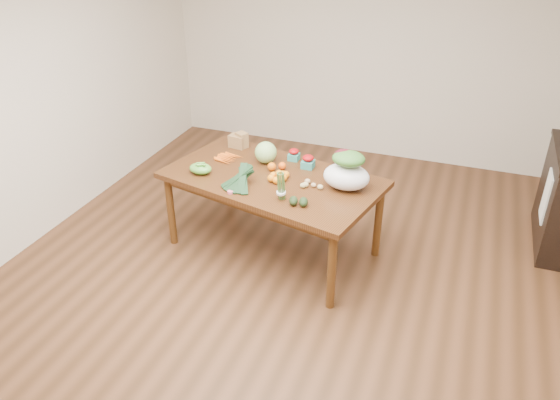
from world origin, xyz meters
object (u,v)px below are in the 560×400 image
(cabbage, at_px, (266,152))
(asparagus_bundle, at_px, (281,186))
(paper_bag, at_px, (238,140))
(dining_table, at_px, (273,214))
(mandarin_cluster, at_px, (279,175))
(kale_bunch, at_px, (237,180))
(salad_bag, at_px, (347,172))

(cabbage, xyz_separation_m, asparagus_bundle, (0.37, -0.60, 0.03))
(asparagus_bundle, bearing_deg, cabbage, 134.54)
(paper_bag, relative_size, cabbage, 1.06)
(dining_table, xyz_separation_m, mandarin_cluster, (0.08, -0.05, 0.43))
(dining_table, height_order, kale_bunch, kale_bunch)
(kale_bunch, xyz_separation_m, salad_bag, (0.85, 0.32, 0.07))
(dining_table, bearing_deg, cabbage, 135.46)
(kale_bunch, xyz_separation_m, asparagus_bundle, (0.41, -0.05, 0.05))
(dining_table, relative_size, asparagus_bundle, 7.39)
(dining_table, bearing_deg, kale_bunch, -110.39)
(kale_bunch, distance_m, salad_bag, 0.91)
(paper_bag, distance_m, asparagus_bundle, 1.13)
(mandarin_cluster, distance_m, kale_bunch, 0.38)
(paper_bag, bearing_deg, kale_bunch, -66.11)
(cabbage, bearing_deg, salad_bag, -15.99)
(mandarin_cluster, xyz_separation_m, kale_bunch, (-0.28, -0.25, 0.03))
(cabbage, bearing_deg, asparagus_bundle, -58.37)
(asparagus_bundle, xyz_separation_m, salad_bag, (0.44, 0.37, 0.03))
(kale_bunch, bearing_deg, paper_bag, 126.80)
(dining_table, relative_size, salad_bag, 4.75)
(paper_bag, relative_size, asparagus_bundle, 0.85)
(asparagus_bundle, bearing_deg, kale_bunch, -174.59)
(dining_table, relative_size, cabbage, 9.24)
(salad_bag, bearing_deg, cabbage, 164.01)
(paper_bag, bearing_deg, dining_table, -41.55)
(mandarin_cluster, bearing_deg, salad_bag, 6.61)
(paper_bag, height_order, salad_bag, salad_bag)
(dining_table, bearing_deg, asparagus_bundle, -46.12)
(dining_table, relative_size, kale_bunch, 4.62)
(paper_bag, relative_size, mandarin_cluster, 1.18)
(cabbage, height_order, salad_bag, salad_bag)
(dining_table, xyz_separation_m, kale_bunch, (-0.20, -0.30, 0.45))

